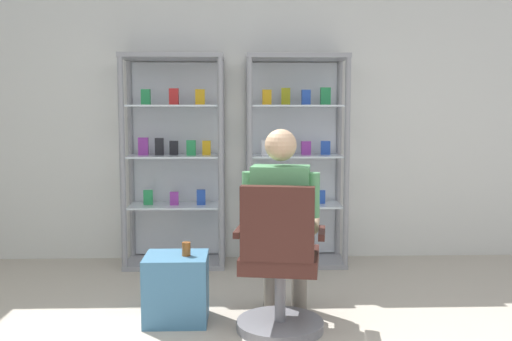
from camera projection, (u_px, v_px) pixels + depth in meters
back_wall at (235, 117)px, 5.30m from camera, size 6.00×0.10×2.70m
display_cabinet_left at (175, 160)px, 5.09m from camera, size 0.90×0.45×1.90m
display_cabinet_right at (295, 159)px, 5.13m from camera, size 0.90×0.45×1.90m
office_chair at (279, 272)px, 3.50m from camera, size 0.60×0.56×0.96m
seated_shopkeeper at (282, 217)px, 3.63m from camera, size 0.53×0.60×1.29m
storage_crate at (177, 288)px, 3.72m from camera, size 0.41×0.36×0.45m
tea_glass at (186, 249)px, 3.68m from camera, size 0.06×0.06×0.09m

